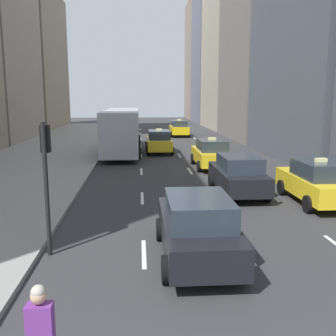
{
  "coord_description": "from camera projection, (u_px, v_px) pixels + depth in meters",
  "views": [
    {
      "loc": [
        -0.28,
        -2.17,
        4.24
      ],
      "look_at": [
        0.75,
        12.01,
        1.65
      ],
      "focal_mm": 42.0,
      "sensor_mm": 36.0,
      "label": 1
    }
  ],
  "objects": [
    {
      "name": "sidewalk_left",
      "position": [
        48.0,
        154.0,
        28.89
      ],
      "size": [
        8.0,
        66.0,
        0.15
      ],
      "primitive_type": "cube",
      "color": "gray",
      "rests_on": "ground"
    },
    {
      "name": "lane_markings",
      "position": [
        184.0,
        162.0,
        25.67
      ],
      "size": [
        5.72,
        56.0,
        0.01
      ],
      "color": "white",
      "rests_on": "ground"
    },
    {
      "name": "building_row_right",
      "position": [
        253.0,
        21.0,
        41.9
      ],
      "size": [
        6.0,
        80.91,
        36.31
      ],
      "color": "#4C515B",
      "rests_on": "ground"
    },
    {
      "name": "taxi_lead",
      "position": [
        317.0,
        182.0,
        15.71
      ],
      "size": [
        2.02,
        4.4,
        1.87
      ],
      "color": "yellow",
      "rests_on": "ground"
    },
    {
      "name": "taxi_second",
      "position": [
        179.0,
        128.0,
        42.51
      ],
      "size": [
        2.02,
        4.4,
        1.87
      ],
      "color": "yellow",
      "rests_on": "ground"
    },
    {
      "name": "taxi_third",
      "position": [
        211.0,
        153.0,
        23.56
      ],
      "size": [
        2.02,
        4.4,
        1.87
      ],
      "color": "yellow",
      "rests_on": "ground"
    },
    {
      "name": "taxi_fourth",
      "position": [
        159.0,
        141.0,
        29.94
      ],
      "size": [
        2.02,
        4.4,
        1.87
      ],
      "color": "yellow",
      "rests_on": "ground"
    },
    {
      "name": "sedan_black_near",
      "position": [
        197.0,
        227.0,
        10.27
      ],
      "size": [
        2.02,
        4.49,
        1.74
      ],
      "color": "black",
      "rests_on": "ground"
    },
    {
      "name": "sedan_silver_behind",
      "position": [
        238.0,
        175.0,
        17.15
      ],
      "size": [
        2.02,
        4.48,
        1.74
      ],
      "color": "black",
      "rests_on": "ground"
    },
    {
      "name": "city_bus",
      "position": [
        122.0,
        129.0,
        29.84
      ],
      "size": [
        2.8,
        11.61,
        3.25
      ],
      "color": "#B7BCC1",
      "rests_on": "ground"
    },
    {
      "name": "traffic_light_pole",
      "position": [
        46.0,
        167.0,
        10.34
      ],
      "size": [
        0.24,
        0.42,
        3.6
      ],
      "color": "black",
      "rests_on": "ground"
    }
  ]
}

